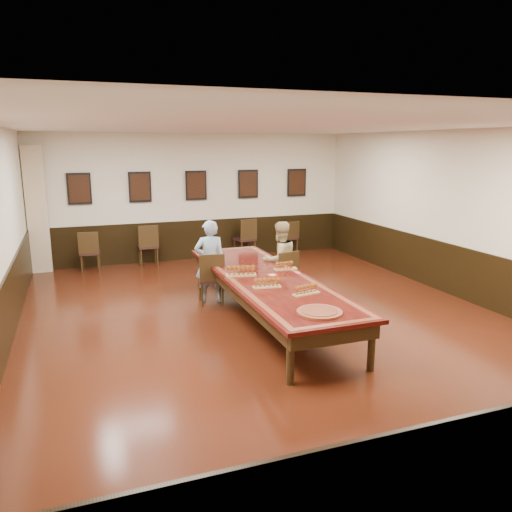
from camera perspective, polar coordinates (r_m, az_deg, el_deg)
name	(u,v)px	position (r m, az deg, el deg)	size (l,w,h in m)	color
floor	(266,320)	(8.59, 1.15, -7.28)	(8.00, 10.00, 0.02)	black
ceiling	(267,125)	(8.08, 1.26, 14.72)	(8.00, 10.00, 0.02)	white
wall_back	(196,197)	(12.94, -6.91, 6.72)	(8.00, 0.02, 3.20)	beige
wall_right	(462,215)	(10.32, 22.50, 4.35)	(0.02, 10.00, 3.20)	beige
chair_man	(211,278)	(9.33, -5.17, -2.49)	(0.46, 0.50, 0.98)	black
chair_woman	(283,274)	(9.60, 3.07, -2.11)	(0.45, 0.49, 0.95)	black
spare_chair_a	(90,251)	(12.26, -18.46, 0.53)	(0.45, 0.49, 0.96)	black
spare_chair_b	(148,245)	(12.52, -12.27, 1.26)	(0.48, 0.52, 1.02)	black
spare_chair_c	(245,238)	(13.15, -1.31, 2.11)	(0.48, 0.52, 1.02)	black
spare_chair_d	(289,237)	(13.68, 3.75, 2.20)	(0.42, 0.45, 0.89)	black
person_man	(210,261)	(9.36, -5.28, -0.61)	(0.57, 0.37, 1.56)	teal
person_woman	(280,260)	(9.62, 2.75, -0.43)	(0.74, 0.58, 1.49)	tan
pink_phone	(298,273)	(8.63, 4.79, -1.91)	(0.07, 0.15, 0.01)	#EC4E70
curtain	(37,210)	(12.46, -23.76, 4.82)	(0.45, 0.18, 2.90)	#C6AE88
wainscoting	(266,291)	(8.43, 1.17, -4.02)	(8.00, 10.00, 1.00)	black
conference_table	(266,285)	(8.40, 1.17, -3.29)	(1.40, 5.00, 0.76)	black
posters	(196,185)	(12.85, -6.87, 8.02)	(6.14, 0.04, 0.74)	black
flight_a	(241,271)	(8.38, -1.71, -1.72)	(0.53, 0.27, 0.19)	#AC7F48
flight_b	(285,266)	(8.81, 3.35, -1.13)	(0.42, 0.14, 0.15)	#AC7F48
flight_c	(267,283)	(7.70, 1.25, -3.11)	(0.45, 0.19, 0.16)	#AC7F48
flight_d	(306,290)	(7.40, 5.76, -3.85)	(0.44, 0.22, 0.16)	#AC7F48
red_plate_grp	(272,275)	(8.40, 1.88, -2.24)	(0.20, 0.20, 0.03)	red
carved_platter	(320,312)	(6.61, 7.28, -6.38)	(0.63, 0.63, 0.05)	#5C2312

